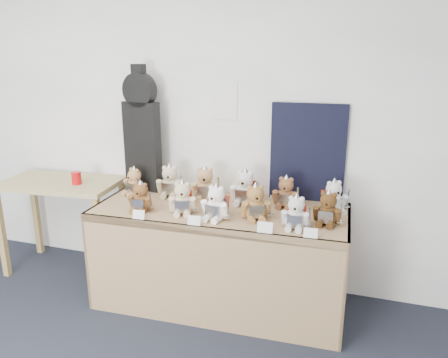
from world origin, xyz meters
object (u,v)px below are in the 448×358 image
(teddy_front_right, at_px, (255,204))
(teddy_back_left, at_px, (170,182))
(red_cup, at_px, (76,178))
(teddy_front_end, at_px, (328,210))
(teddy_back_end, at_px, (334,198))
(teddy_back_right, at_px, (286,193))
(teddy_front_centre, at_px, (216,204))
(teddy_back_centre_left, at_px, (205,185))
(teddy_front_far_left, at_px, (141,198))
(teddy_back_far_left, at_px, (134,183))
(side_table, at_px, (62,195))
(teddy_front_far_right, at_px, (296,214))
(teddy_back_centre_right, at_px, (245,189))
(display_table, at_px, (218,232))
(teddy_front_left, at_px, (183,199))
(guitar_case, at_px, (142,130))

(teddy_front_right, bearing_deg, teddy_back_left, 137.98)
(red_cup, height_order, teddy_back_left, teddy_back_left)
(teddy_front_end, distance_m, teddy_back_end, 0.26)
(teddy_back_right, distance_m, teddy_back_end, 0.35)
(teddy_front_centre, relative_size, teddy_back_centre_left, 0.93)
(teddy_front_centre, xyz_separation_m, teddy_back_end, (0.77, 0.40, -0.00))
(teddy_front_far_left, xyz_separation_m, teddy_back_far_left, (-0.24, 0.33, 0.00))
(side_table, relative_size, teddy_back_right, 3.98)
(teddy_front_centre, bearing_deg, teddy_back_far_left, 168.62)
(teddy_front_far_left, bearing_deg, teddy_back_right, 21.16)
(teddy_front_far_left, height_order, teddy_front_far_right, teddy_front_far_right)
(red_cup, bearing_deg, teddy_front_right, -6.43)
(teddy_front_end, height_order, teddy_back_centre_right, teddy_back_centre_right)
(display_table, bearing_deg, teddy_front_centre, -77.33)
(side_table, xyz_separation_m, teddy_back_right, (1.95, 0.10, 0.18))
(teddy_front_far_left, relative_size, teddy_front_left, 0.91)
(teddy_front_far_left, bearing_deg, teddy_back_centre_right, 28.29)
(red_cup, bearing_deg, teddy_back_centre_left, 5.08)
(display_table, distance_m, teddy_back_centre_left, 0.41)
(teddy_front_end, bearing_deg, teddy_front_left, -166.78)
(display_table, height_order, teddy_front_right, teddy_front_right)
(display_table, distance_m, guitar_case, 1.07)
(display_table, distance_m, teddy_back_centre_right, 0.39)
(teddy_front_left, bearing_deg, teddy_back_right, 11.27)
(red_cup, bearing_deg, teddy_back_end, 3.58)
(display_table, xyz_separation_m, teddy_front_centre, (0.04, -0.14, 0.28))
(teddy_front_far_right, bearing_deg, red_cup, 172.17)
(teddy_front_far_left, distance_m, teddy_front_right, 0.84)
(teddy_front_right, bearing_deg, teddy_back_centre_right, 96.13)
(teddy_front_end, distance_m, teddy_back_right, 0.42)
(teddy_back_left, xyz_separation_m, teddy_back_centre_right, (0.63, 0.00, 0.00))
(display_table, height_order, teddy_back_centre_right, teddy_back_centre_right)
(teddy_back_end, bearing_deg, teddy_front_far_left, 163.99)
(display_table, height_order, teddy_back_centre_left, teddy_back_centre_left)
(teddy_front_right, height_order, teddy_front_end, teddy_front_right)
(guitar_case, xyz_separation_m, teddy_back_centre_left, (0.58, -0.10, -0.39))
(side_table, bearing_deg, teddy_front_far_right, -13.10)
(red_cup, bearing_deg, guitar_case, 20.26)
(teddy_back_left, distance_m, teddy_back_centre_left, 0.30)
(teddy_front_left, bearing_deg, teddy_back_left, 109.82)
(side_table, relative_size, teddy_front_end, 4.00)
(side_table, distance_m, red_cup, 0.27)
(teddy_front_centre, bearing_deg, teddy_front_end, 19.90)
(red_cup, bearing_deg, side_table, 170.02)
(teddy_front_far_left, bearing_deg, teddy_front_far_right, -0.39)
(teddy_back_left, bearing_deg, teddy_front_far_right, -31.41)
(teddy_front_far_right, height_order, teddy_back_right, teddy_back_right)
(red_cup, bearing_deg, teddy_back_right, 4.34)
(red_cup, bearing_deg, teddy_front_end, -3.49)
(teddy_front_far_left, distance_m, teddy_back_right, 1.07)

